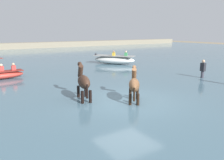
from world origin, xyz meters
The scene contains 8 objects.
ground_plane centered at (0.00, 0.00, 0.00)m, with size 120.00×120.00×0.00m, color #84755B.
water_surface centered at (0.00, 10.00, 0.21)m, with size 90.00×90.00×0.43m, color #476675.
horse_lead_bay centered at (0.17, -0.23, 1.14)m, with size 1.33×1.58×1.92m.
horse_trailing_dark_bay centered at (-1.56, 1.23, 1.21)m, with size 0.85×1.88×2.04m.
boat_mid_outer centered at (6.02, 10.12, 0.82)m, with size 3.46×3.95×1.26m.
boat_far_offshore centered at (-3.92, 8.24, 0.69)m, with size 2.66×1.01×0.98m.
person_spectator_far centered at (7.22, 1.38, 0.87)m, with size 0.23×0.34×1.63m.
far_shoreline centered at (0.00, 35.23, 0.72)m, with size 80.00×2.40×1.45m, color gray.
Camera 1 is at (-5.98, -7.90, 3.47)m, focal length 36.96 mm.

